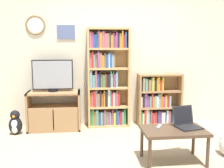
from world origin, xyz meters
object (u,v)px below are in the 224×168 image
coffee_table (174,133)px  penguin_figurine (15,123)px  laptop (186,122)px  remote_near_laptop (159,127)px  tv_stand (54,111)px  bookshelf_short (156,101)px  bookshelf_tall (107,79)px  television (53,76)px

coffee_table → penguin_figurine: coffee_table is taller
laptop → remote_near_laptop: laptop is taller
tv_stand → bookshelf_short: 1.96m
coffee_table → remote_near_laptop: remote_near_laptop is taller
penguin_figurine → coffee_table: bearing=-29.9°
bookshelf_tall → bookshelf_short: bearing=0.6°
bookshelf_tall → bookshelf_short: size_ratio=1.86×
tv_stand → television: size_ratio=1.31×
laptop → remote_near_laptop: 0.37m
remote_near_laptop → laptop: bearing=-151.8°
remote_near_laptop → penguin_figurine: size_ratio=0.38×
bookshelf_short → tv_stand: bearing=-176.1°
laptop → penguin_figurine: size_ratio=0.88×
bookshelf_tall → penguin_figurine: bearing=-169.2°
tv_stand → laptop: (1.91, -1.46, 0.16)m
television → penguin_figurine: size_ratio=1.70×
tv_stand → bookshelf_tall: size_ratio=0.51×
tv_stand → remote_near_laptop: 2.11m
television → remote_near_laptop: (1.55, -1.48, -0.54)m
television → bookshelf_short: 2.04m
bookshelf_tall → remote_near_laptop: size_ratio=11.61×
tv_stand → remote_near_laptop: (1.54, -1.44, 0.11)m
bookshelf_short → laptop: bookshelf_short is taller
television → bookshelf_short: television is taller
television → laptop: size_ratio=1.94×
tv_stand → penguin_figurine: (-0.65, -0.19, -0.16)m
tv_stand → penguin_figurine: bearing=-164.1°
bookshelf_tall → laptop: 1.88m
bookshelf_short → remote_near_laptop: bookshelf_short is taller
remote_near_laptop → coffee_table: bearing=-179.9°
tv_stand → laptop: bearing=-37.5°
bookshelf_short → penguin_figurine: (-2.60, -0.32, -0.27)m
tv_stand → television: bearing=106.7°
tv_stand → coffee_table: 2.30m
tv_stand → bookshelf_short: (1.95, 0.13, 0.11)m
coffee_table → laptop: laptop is taller
television → tv_stand: bearing=-73.3°
tv_stand → penguin_figurine: size_ratio=2.22×
tv_stand → bookshelf_short: size_ratio=0.95×
coffee_table → remote_near_laptop: bearing=149.1°
bookshelf_tall → laptop: bearing=-59.5°
bookshelf_short → remote_near_laptop: 1.63m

